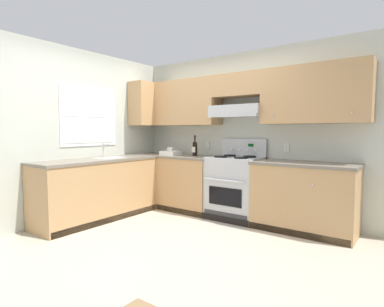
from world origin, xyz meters
The scene contains 9 objects.
ground_plane centered at (0.00, 0.00, 0.00)m, with size 7.04×7.04×0.00m, color #B2AA99.
wall_back centered at (0.41, 1.53, 1.48)m, with size 4.68×0.57×2.55m.
wall_left centered at (-1.59, 0.23, 1.34)m, with size 0.47×4.00×2.55m.
counter_back_run centered at (0.23, 1.24, 0.45)m, with size 3.60×0.65×0.91m.
counter_left_run centered at (-1.24, 0.00, 0.46)m, with size 0.63×1.91×1.13m.
stove centered at (0.38, 1.25, 0.48)m, with size 0.76×0.62×1.20m.
wine_bottle centered at (-0.43, 1.34, 1.04)m, with size 0.08×0.08×0.34m.
bowl centered at (-0.82, 1.18, 0.93)m, with size 0.28×0.28×0.07m.
paper_towel_roll centered at (-0.94, 1.34, 0.97)m, with size 0.12×0.13×0.13m.
Camera 1 is at (2.61, -2.87, 1.32)m, focal length 29.10 mm.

